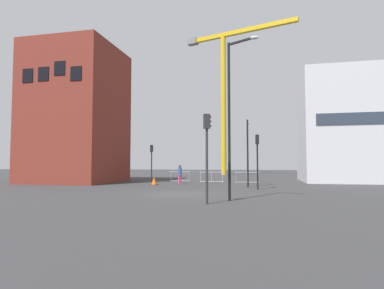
{
  "coord_description": "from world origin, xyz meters",
  "views": [
    {
      "loc": [
        5.39,
        -20.03,
        1.92
      ],
      "look_at": [
        0.0,
        3.81,
        3.35
      ],
      "focal_mm": 30.48,
      "sensor_mm": 36.0,
      "label": 1
    }
  ],
  "objects_px": {
    "streetlamp_tall": "(232,108)",
    "traffic_cone_striped": "(154,181)",
    "construction_crane": "(226,78)",
    "pedestrian_walking": "(180,173)",
    "streetlamp_short": "(248,146)",
    "traffic_light_far": "(257,153)",
    "traffic_light_corner": "(207,144)",
    "traffic_light_near": "(152,157)"
  },
  "relations": [
    {
      "from": "traffic_light_far",
      "to": "streetlamp_tall",
      "type": "bearing_deg",
      "value": -97.74
    },
    {
      "from": "pedestrian_walking",
      "to": "streetlamp_tall",
      "type": "bearing_deg",
      "value": -64.26
    },
    {
      "from": "streetlamp_tall",
      "to": "traffic_light_far",
      "type": "distance_m",
      "value": 8.2
    },
    {
      "from": "construction_crane",
      "to": "pedestrian_walking",
      "type": "height_order",
      "value": "construction_crane"
    },
    {
      "from": "construction_crane",
      "to": "traffic_light_far",
      "type": "height_order",
      "value": "construction_crane"
    },
    {
      "from": "traffic_light_far",
      "to": "traffic_cone_striped",
      "type": "bearing_deg",
      "value": 160.98
    },
    {
      "from": "traffic_light_corner",
      "to": "pedestrian_walking",
      "type": "bearing_deg",
      "value": 109.62
    },
    {
      "from": "streetlamp_tall",
      "to": "pedestrian_walking",
      "type": "distance_m",
      "value": 14.84
    },
    {
      "from": "traffic_light_far",
      "to": "construction_crane",
      "type": "bearing_deg",
      "value": 100.82
    },
    {
      "from": "traffic_light_far",
      "to": "traffic_cone_striped",
      "type": "xyz_separation_m",
      "value": [
        -9.2,
        3.17,
        -2.4
      ]
    },
    {
      "from": "construction_crane",
      "to": "streetlamp_tall",
      "type": "bearing_deg",
      "value": -82.9
    },
    {
      "from": "traffic_light_corner",
      "to": "construction_crane",
      "type": "bearing_deg",
      "value": 95.34
    },
    {
      "from": "traffic_light_far",
      "to": "traffic_light_near",
      "type": "distance_m",
      "value": 12.4
    },
    {
      "from": "streetlamp_tall",
      "to": "traffic_cone_striped",
      "type": "xyz_separation_m",
      "value": [
        -8.13,
        11.02,
        -4.5
      ]
    },
    {
      "from": "traffic_light_far",
      "to": "traffic_light_corner",
      "type": "distance_m",
      "value": 9.68
    },
    {
      "from": "traffic_cone_striped",
      "to": "traffic_light_corner",
      "type": "bearing_deg",
      "value": -60.71
    },
    {
      "from": "traffic_light_near",
      "to": "traffic_cone_striped",
      "type": "bearing_deg",
      "value": -66.41
    },
    {
      "from": "streetlamp_tall",
      "to": "traffic_light_corner",
      "type": "height_order",
      "value": "streetlamp_tall"
    },
    {
      "from": "construction_crane",
      "to": "streetlamp_tall",
      "type": "xyz_separation_m",
      "value": [
        4.81,
        -38.6,
        -11.81
      ]
    },
    {
      "from": "streetlamp_short",
      "to": "traffic_light_far",
      "type": "relative_size",
      "value": 1.36
    },
    {
      "from": "traffic_light_near",
      "to": "traffic_light_far",
      "type": "bearing_deg",
      "value": -31.12
    },
    {
      "from": "streetlamp_tall",
      "to": "streetlamp_short",
      "type": "xyz_separation_m",
      "value": [
        0.24,
        10.28,
        -1.5
      ]
    },
    {
      "from": "construction_crane",
      "to": "traffic_light_corner",
      "type": "bearing_deg",
      "value": -84.66
    },
    {
      "from": "streetlamp_tall",
      "to": "traffic_light_near",
      "type": "bearing_deg",
      "value": 123.8
    },
    {
      "from": "streetlamp_short",
      "to": "construction_crane",
      "type": "bearing_deg",
      "value": 100.11
    },
    {
      "from": "traffic_light_far",
      "to": "traffic_light_near",
      "type": "xyz_separation_m",
      "value": [
        -10.61,
        6.41,
        -0.17
      ]
    },
    {
      "from": "traffic_light_far",
      "to": "traffic_light_corner",
      "type": "relative_size",
      "value": 0.95
    },
    {
      "from": "construction_crane",
      "to": "traffic_cone_striped",
      "type": "relative_size",
      "value": 35.93
    },
    {
      "from": "traffic_light_far",
      "to": "pedestrian_walking",
      "type": "relative_size",
      "value": 2.24
    },
    {
      "from": "streetlamp_tall",
      "to": "traffic_light_far",
      "type": "xyz_separation_m",
      "value": [
        1.07,
        7.85,
        -2.1
      ]
    },
    {
      "from": "traffic_cone_striped",
      "to": "streetlamp_short",
      "type": "bearing_deg",
      "value": -5.03
    },
    {
      "from": "construction_crane",
      "to": "pedestrian_walking",
      "type": "bearing_deg",
      "value": -93.18
    },
    {
      "from": "traffic_light_far",
      "to": "traffic_light_corner",
      "type": "height_order",
      "value": "traffic_light_corner"
    },
    {
      "from": "streetlamp_short",
      "to": "streetlamp_tall",
      "type": "bearing_deg",
      "value": -91.32
    },
    {
      "from": "pedestrian_walking",
      "to": "traffic_light_near",
      "type": "bearing_deg",
      "value": 158.16
    },
    {
      "from": "streetlamp_short",
      "to": "traffic_light_corner",
      "type": "bearing_deg",
      "value": -96.22
    },
    {
      "from": "traffic_light_far",
      "to": "traffic_cone_striped",
      "type": "relative_size",
      "value": 5.87
    },
    {
      "from": "traffic_light_far",
      "to": "traffic_cone_striped",
      "type": "distance_m",
      "value": 10.02
    },
    {
      "from": "construction_crane",
      "to": "streetlamp_short",
      "type": "height_order",
      "value": "construction_crane"
    },
    {
      "from": "traffic_light_near",
      "to": "traffic_cone_striped",
      "type": "distance_m",
      "value": 4.18
    },
    {
      "from": "construction_crane",
      "to": "traffic_cone_striped",
      "type": "height_order",
      "value": "construction_crane"
    },
    {
      "from": "streetlamp_tall",
      "to": "traffic_cone_striped",
      "type": "height_order",
      "value": "streetlamp_tall"
    }
  ]
}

